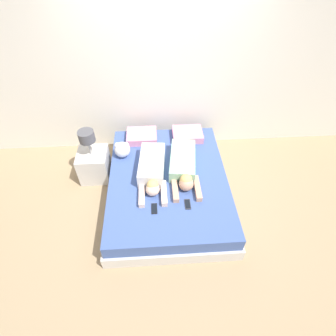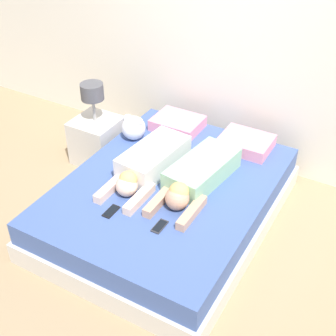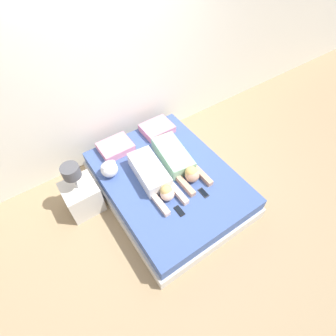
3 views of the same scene
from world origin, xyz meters
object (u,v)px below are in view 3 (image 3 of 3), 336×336
at_px(pillow_head_right, 157,128).
at_px(cell_phone_right, 203,193).
at_px(pillow_head_left, 116,147).
at_px(person_right, 178,160).
at_px(nightstand, 82,195).
at_px(bed, 168,184).
at_px(plush_toy, 109,169).
at_px(cell_phone_left, 179,211).
at_px(person_left, 153,176).

bearing_deg(pillow_head_right, cell_phone_right, -96.39).
relative_size(pillow_head_left, cell_phone_right, 2.99).
xyz_separation_m(person_right, cell_phone_right, (-0.01, -0.57, -0.08)).
bearing_deg(nightstand, bed, -22.45).
xyz_separation_m(bed, pillow_head_left, (-0.35, 0.80, 0.25)).
distance_m(pillow_head_left, person_right, 0.91).
relative_size(pillow_head_left, person_right, 0.45).
height_order(pillow_head_right, plush_toy, plush_toy).
bearing_deg(pillow_head_left, person_right, -51.95).
bearing_deg(cell_phone_left, bed, 69.50).
bearing_deg(person_right, pillow_head_left, 128.05).
distance_m(pillow_head_left, cell_phone_left, 1.33).
bearing_deg(nightstand, pillow_head_right, 14.50).
distance_m(bed, person_right, 0.36).
distance_m(person_left, nightstand, 0.97).
relative_size(person_right, plush_toy, 4.33).
bearing_deg(cell_phone_right, nightstand, 143.93).
distance_m(cell_phone_left, plush_toy, 1.06).
xyz_separation_m(bed, plush_toy, (-0.62, 0.44, 0.31)).
relative_size(pillow_head_right, person_left, 0.46).
height_order(cell_phone_left, plush_toy, plush_toy).
bearing_deg(cell_phone_right, pillow_head_right, 83.61).
xyz_separation_m(cell_phone_right, nightstand, (-1.26, 0.92, -0.12)).
distance_m(person_left, cell_phone_left, 0.56).
bearing_deg(pillow_head_right, nightstand, -165.50).
height_order(pillow_head_left, pillow_head_right, same).
distance_m(person_right, plush_toy, 0.90).
bearing_deg(plush_toy, person_left, -44.95).
bearing_deg(plush_toy, cell_phone_right, -48.36).
height_order(bed, cell_phone_left, cell_phone_left).
bearing_deg(nightstand, pillow_head_left, 27.20).
bearing_deg(person_right, cell_phone_left, -123.95).
bearing_deg(person_left, pillow_head_left, 100.53).
distance_m(bed, nightstand, 1.15).
xyz_separation_m(person_left, person_right, (0.42, 0.05, -0.01)).
bearing_deg(nightstand, plush_toy, 0.53).
height_order(pillow_head_right, person_right, person_right).
bearing_deg(cell_phone_right, person_right, 89.35).
height_order(pillow_head_left, nightstand, nightstand).
height_order(person_right, cell_phone_left, person_right).
xyz_separation_m(pillow_head_left, person_left, (0.14, -0.77, 0.04)).
height_order(person_right, plush_toy, plush_toy).
height_order(pillow_head_left, person_left, person_left).
bearing_deg(person_left, nightstand, 154.58).
relative_size(pillow_head_left, plush_toy, 1.93).
bearing_deg(bed, cell_phone_left, -110.50).
relative_size(cell_phone_left, plush_toy, 0.65).
bearing_deg(bed, cell_phone_right, -66.93).
xyz_separation_m(person_left, nightstand, (-0.85, 0.40, -0.21)).
distance_m(cell_phone_left, cell_phone_right, 0.40).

